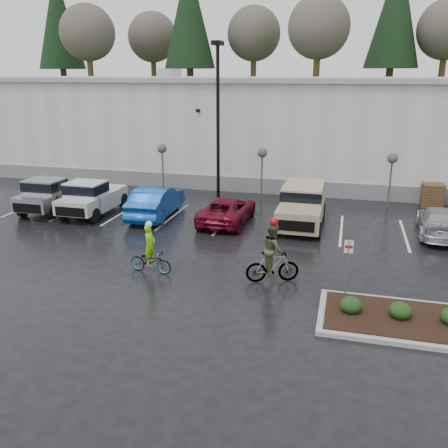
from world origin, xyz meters
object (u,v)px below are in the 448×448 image
(pickup_white, at_px, (95,196))
(car_far_silver, at_px, (440,221))
(pickup_silver, at_px, (55,193))
(cyclist_hivis, at_px, (150,256))
(sapling_mid, at_px, (262,156))
(sapling_east, at_px, (392,161))
(fire_lane_sign, at_px, (348,262))
(car_blue, at_px, (156,201))
(car_red, at_px, (227,210))
(sapling_west, at_px, (162,151))
(pallet_stack_a, at_px, (432,195))
(cyclist_olive, at_px, (273,259))
(suv_tan, at_px, (302,206))
(lamppost, at_px, (218,106))

(pickup_white, relative_size, car_far_silver, 1.08)
(pickup_silver, distance_m, cyclist_hivis, 11.32)
(sapling_mid, distance_m, sapling_east, 7.50)
(fire_lane_sign, height_order, cyclist_hivis, fire_lane_sign)
(car_blue, bearing_deg, car_red, 175.89)
(sapling_west, distance_m, sapling_mid, 6.50)
(pallet_stack_a, xyz_separation_m, pickup_silver, (-21.00, -6.25, 0.30))
(car_far_silver, bearing_deg, cyclist_hivis, 37.29)
(pallet_stack_a, height_order, cyclist_olive, cyclist_olive)
(sapling_west, bearing_deg, pallet_stack_a, 3.47)
(sapling_east, xyz_separation_m, pallet_stack_a, (2.50, 1.00, -2.05))
(pickup_white, xyz_separation_m, cyclist_hivis, (6.31, -7.02, -0.32))
(suv_tan, bearing_deg, sapling_mid, 121.93)
(lamppost, bearing_deg, sapling_west, 165.96)
(pallet_stack_a, distance_m, fire_lane_sign, 14.60)
(suv_tan, distance_m, car_far_silver, 6.61)
(pickup_silver, relative_size, suv_tan, 1.02)
(pickup_white, bearing_deg, cyclist_olive, -31.15)
(pickup_silver, relative_size, car_red, 1.07)
(pallet_stack_a, distance_m, car_far_silver, 5.63)
(cyclist_hivis, bearing_deg, sapling_west, 24.28)
(pallet_stack_a, xyz_separation_m, suv_tan, (-7.04, -5.76, 0.35))
(lamppost, bearing_deg, pickup_white, -144.29)
(sapling_east, bearing_deg, car_red, -148.42)
(pickup_white, relative_size, car_blue, 1.02)
(sapling_west, relative_size, pickup_white, 0.62)
(pickup_white, xyz_separation_m, car_red, (7.59, 0.14, -0.31))
(suv_tan, bearing_deg, sapling_east, 46.35)
(sapling_east, distance_m, suv_tan, 6.79)
(pallet_stack_a, bearing_deg, sapling_mid, -174.29)
(pickup_white, bearing_deg, car_blue, 3.19)
(sapling_east, relative_size, cyclist_olive, 1.27)
(pickup_white, distance_m, cyclist_hivis, 9.44)
(sapling_mid, height_order, car_far_silver, sapling_mid)
(fire_lane_sign, xyz_separation_m, pickup_white, (-13.75, 7.52, -0.43))
(cyclist_olive, bearing_deg, fire_lane_sign, -127.92)
(pallet_stack_a, relative_size, suv_tan, 0.26)
(fire_lane_sign, relative_size, car_far_silver, 0.46)
(sapling_east, bearing_deg, car_blue, -157.71)
(lamppost, bearing_deg, car_blue, -120.37)
(lamppost, distance_m, cyclist_hivis, 12.37)
(car_blue, bearing_deg, pickup_white, -0.03)
(cyclist_hivis, bearing_deg, pickup_silver, 56.27)
(sapling_west, relative_size, car_far_silver, 0.67)
(car_red, xyz_separation_m, car_far_silver, (10.43, 0.53, 0.02))
(car_red, xyz_separation_m, cyclist_hivis, (-1.28, -7.16, -0.01))
(sapling_mid, relative_size, car_far_silver, 0.67)
(pickup_silver, distance_m, car_far_silver, 20.58)
(car_red, distance_m, car_far_silver, 10.44)
(sapling_mid, xyz_separation_m, pickup_white, (-8.45, -5.28, -1.75))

